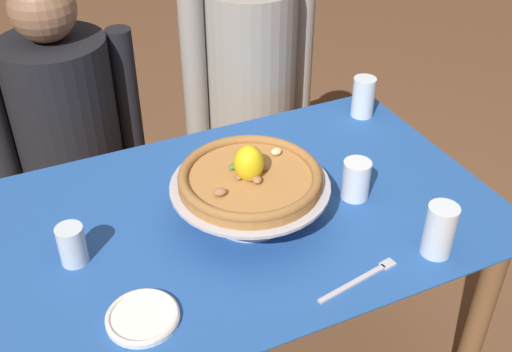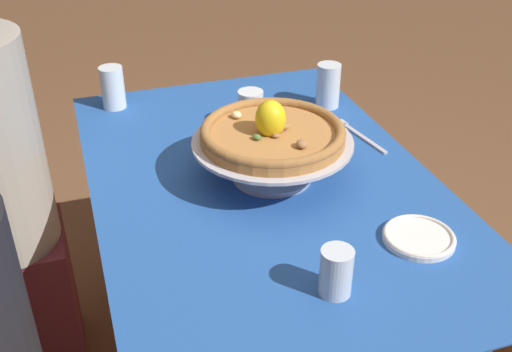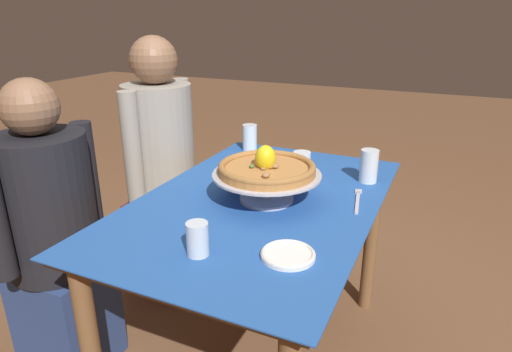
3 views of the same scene
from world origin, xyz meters
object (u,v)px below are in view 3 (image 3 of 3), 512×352
pizza (267,168)px  dinner_fork (358,200)px  pizza_stand (267,182)px  diner_right (163,177)px  side_plate (288,254)px  water_glass_back_right (250,139)px  water_glass_front_right (369,168)px  water_glass_side_left (197,241)px  water_glass_side_right (302,166)px  diner_left (54,241)px

pizza → dinner_fork: pizza is taller
pizza_stand → diner_right: bearing=65.8°
dinner_fork → diner_right: (0.17, 0.97, -0.12)m
pizza → side_plate: pizza is taller
water_glass_back_right → side_plate: (-0.85, -0.52, -0.05)m
water_glass_back_right → water_glass_front_right: bearing=-107.4°
water_glass_side_left → water_glass_back_right: water_glass_back_right is taller
side_plate → diner_right: size_ratio=0.12×
water_glass_back_right → diner_right: size_ratio=0.10×
pizza → pizza_stand: bearing=-91.0°
water_glass_side_left → water_glass_side_right: water_glass_side_right is taller
water_glass_side_left → water_glass_front_right: (0.75, -0.32, 0.02)m
dinner_fork → side_plate: bearing=169.1°
side_plate → pizza: bearing=31.9°
water_glass_front_right → diner_left: (-0.65, 1.01, -0.23)m
pizza → water_glass_back_right: size_ratio=2.72×
water_glass_back_right → diner_left: 0.96m
water_glass_side_right → water_glass_back_right: 0.42m
diner_left → side_plate: bearing=-90.9°
pizza_stand → water_glass_side_left: (-0.42, 0.03, -0.03)m
pizza → diner_right: (0.30, 0.68, -0.24)m
pizza → water_glass_front_right: (0.33, -0.29, -0.07)m
pizza_stand → water_glass_side_right: water_glass_side_right is taller
water_glass_side_left → side_plate: water_glass_side_left is taller
water_glass_side_left → diner_left: (0.10, 0.70, -0.21)m
side_plate → dinner_fork: 0.47m
water_glass_back_right → side_plate: 1.00m
water_glass_front_right → diner_right: 0.98m
pizza → side_plate: (-0.33, -0.21, -0.11)m
water_glass_side_left → dinner_fork: size_ratio=0.45×
pizza_stand → diner_right: (0.30, 0.68, -0.19)m
water_glass_front_right → diner_right: bearing=91.7°
dinner_fork → diner_left: bearing=113.8°
water_glass_side_left → water_glass_back_right: bearing=16.9°
pizza → dinner_fork: (0.13, -0.30, -0.12)m
pizza → side_plate: size_ratio=2.26×
pizza_stand → water_glass_side_right: bearing=-7.0°
pizza_stand → water_glass_back_right: water_glass_back_right is taller
dinner_fork → water_glass_side_left: bearing=149.8°
water_glass_back_right → diner_right: bearing=120.7°
pizza → water_glass_side_left: (-0.42, 0.03, -0.08)m
dinner_fork → diner_left: 1.13m
water_glass_back_right → dinner_fork: size_ratio=0.58×
water_glass_back_right → water_glass_side_left: bearing=-163.1°
pizza → water_glass_side_left: 0.43m
diner_left → water_glass_front_right: bearing=-57.4°
dinner_fork → pizza_stand: bearing=114.1°
water_glass_side_right → dinner_fork: bearing=-119.0°
water_glass_side_right → side_plate: size_ratio=0.69×
water_glass_side_right → diner_left: diner_left is taller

